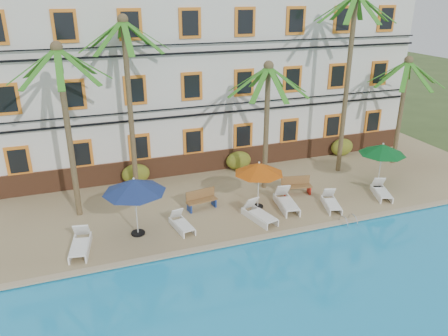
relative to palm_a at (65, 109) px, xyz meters
name	(u,v)px	position (x,y,z in m)	size (l,w,h in m)	color
ground	(269,230)	(7.94, -3.91, -5.29)	(100.00, 100.00, 0.00)	#384C23
pool_deck	(230,184)	(7.94, 1.09, -5.16)	(30.00, 12.00, 0.25)	tan
swimming_pool	(366,335)	(7.94, -10.91, -5.19)	(26.00, 12.00, 0.20)	#1C97D4
pool_coping	(278,234)	(7.94, -4.81, -5.01)	(30.00, 0.35, 0.06)	tan
hotel_building	(202,73)	(7.94, 6.07, 0.09)	(25.40, 6.44, 10.22)	silver
palm_a	(65,109)	(0.00, 0.00, 0.00)	(4.16, 4.16, 7.86)	brown
palm_b	(128,85)	(2.93, 1.68, 0.53)	(4.16, 4.16, 8.77)	brown
palm_c	(267,108)	(9.41, -0.11, -0.72)	(4.16, 4.16, 6.63)	brown
palm_d	(349,63)	(14.44, 0.58, 1.14)	(4.16, 4.16, 9.87)	brown
palm_e	(403,95)	(18.33, 0.56, -0.88)	(4.16, 4.16, 6.37)	brown
shrub_left	(136,174)	(3.08, 2.69, -4.49)	(1.50, 0.90, 1.10)	#1C4E16
shrub_mid	(239,160)	(9.04, 2.69, -4.49)	(1.50, 0.90, 1.10)	#1C4E16
shrub_right	(342,147)	(16.06, 2.69, -4.49)	(1.50, 0.90, 1.10)	#1C4E16
umbrella_blue	(134,186)	(2.28, -2.72, -2.78)	(2.65, 2.65, 2.65)	black
umbrella_red	(259,169)	(8.15, -2.13, -3.02)	(2.36, 2.36, 2.37)	black
umbrella_green	(383,149)	(15.22, -1.99, -2.97)	(2.42, 2.42, 2.42)	black
lounger_a	(80,244)	(-0.09, -3.23, -4.74)	(1.01, 2.02, 0.91)	white
lounger_b	(181,223)	(4.17, -2.89, -4.78)	(0.86, 1.73, 0.78)	white
lounger_c	(259,214)	(7.70, -3.29, -4.74)	(1.13, 2.04, 0.91)	white
lounger_d	(286,202)	(9.42, -2.63, -4.73)	(1.02, 2.12, 0.96)	white
lounger_e	(331,202)	(11.48, -3.33, -4.77)	(1.10, 1.83, 0.82)	white
lounger_f	(381,191)	(14.57, -3.10, -4.77)	(1.22, 1.89, 0.84)	white
bench_left	(201,199)	(5.54, -1.31, -4.57)	(1.56, 0.71, 0.93)	olive
bench_right	(297,185)	(10.65, -1.38, -4.57)	(1.56, 0.77, 0.93)	olive
pool_ladder	(348,223)	(11.38, -4.91, -5.04)	(0.54, 0.74, 0.74)	silver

